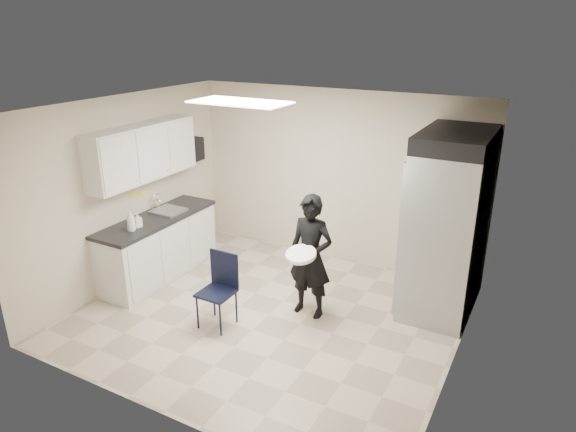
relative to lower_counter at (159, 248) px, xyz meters
The scene contains 21 objects.
floor 2.01m from the lower_counter, ahead, with size 4.50×4.50×0.00m, color #B7A890.
ceiling 2.92m from the lower_counter, ahead, with size 4.50×4.50×0.00m, color white.
back_wall 2.79m from the lower_counter, 42.71° to the left, with size 4.50×4.50×0.00m, color beige.
left_wall 0.94m from the lower_counter, 146.31° to the right, with size 4.00×4.00×0.00m, color beige.
right_wall 4.29m from the lower_counter, ahead, with size 4.00×4.00×0.00m, color beige.
ceiling_panel 2.54m from the lower_counter, ahead, with size 1.20×0.60×0.02m, color white.
lower_counter is the anchor object (origin of this frame).
countertop 0.46m from the lower_counter, 90.00° to the left, with size 0.64×1.95×0.05m, color black.
sink 0.51m from the lower_counter, 85.43° to the left, with size 0.42×0.40×0.14m, color gray.
faucet 0.67m from the lower_counter, 125.75° to the left, with size 0.02×0.02×0.24m, color silver.
upper_cabinets 1.40m from the lower_counter, behind, with size 0.35×1.80×0.75m, color silver.
towel_dispenser 1.67m from the lower_counter, 99.38° to the left, with size 0.22×0.30×0.35m, color black.
notice_sticker_left 0.85m from the lower_counter, 161.21° to the right, with size 0.00×0.12×0.07m, color yellow.
notice_sticker_right 0.81m from the lower_counter, 161.21° to the left, with size 0.00×0.12×0.07m, color yellow.
commercial_fridge 3.98m from the lower_counter, 15.88° to the left, with size 0.80×1.35×2.10m, color gray.
fridge_compressor 4.31m from the lower_counter, 15.88° to the left, with size 0.80×1.35×0.20m, color black.
folding_chair 1.67m from the lower_counter, 24.68° to the right, with size 0.39×0.39×0.89m, color black.
man_tuxedo 2.41m from the lower_counter, ahead, with size 0.58×0.38×1.57m, color black.
bucket_lid 2.43m from the lower_counter, ahead, with size 0.37×0.37×0.05m, color white.
soap_bottle_a 0.83m from the lower_counter, 81.45° to the right, with size 0.11×0.11×0.29m, color silver.
soap_bottle_b 0.71m from the lower_counter, 82.22° to the right, with size 0.09×0.09×0.20m, color #A1A3AD.
Camera 1 is at (2.89, -4.84, 3.47)m, focal length 32.00 mm.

